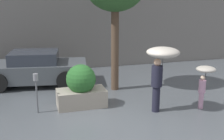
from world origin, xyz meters
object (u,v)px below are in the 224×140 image
object	(u,v)px
person_child	(205,76)
parking_meter	(36,85)
person_adult	(161,62)
parked_car_near	(35,69)
planter_box	(81,88)

from	to	relation	value
person_child	parking_meter	size ratio (longest dim) A/B	1.10
person_child	parking_meter	distance (m)	4.89
person_adult	parked_car_near	bearing A→B (deg)	154.64
planter_box	parking_meter	world-z (taller)	planter_box
planter_box	parking_meter	distance (m)	1.35
person_adult	parking_meter	xyz separation A→B (m)	(-3.41, 0.91, -0.64)
person_child	person_adult	bearing A→B (deg)	167.48
parked_car_near	parking_meter	distance (m)	2.92
person_adult	parking_meter	distance (m)	3.59
person_adult	parking_meter	size ratio (longest dim) A/B	1.63
person_adult	parking_meter	world-z (taller)	person_adult
parked_car_near	parking_meter	xyz separation A→B (m)	(-0.04, -2.91, 0.23)
parked_car_near	person_child	bearing A→B (deg)	-120.45
planter_box	person_child	xyz separation A→B (m)	(3.47, -1.18, 0.39)
person_adult	parked_car_near	distance (m)	5.17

